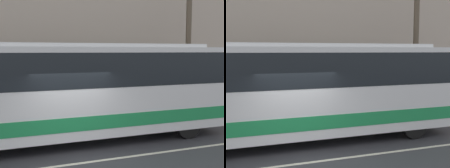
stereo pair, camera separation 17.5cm
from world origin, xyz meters
The scene contains 5 objects.
ground_plane centered at (0.00, 0.00, 0.00)m, with size 60.00×60.00×0.00m, color #333338.
sidewalk centered at (0.00, 5.47, 0.07)m, with size 60.00×2.94×0.13m.
lane_stripe centered at (0.00, 0.00, 0.00)m, with size 54.00×0.14×0.01m.
transit_bus centered at (0.32, 2.20, 1.92)m, with size 11.24×2.57×3.41m.
utility_pole_near centered at (6.71, 4.59, 4.00)m, with size 0.26×0.26×7.74m.
Camera 2 is at (-2.10, -8.32, 3.17)m, focal length 50.00 mm.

